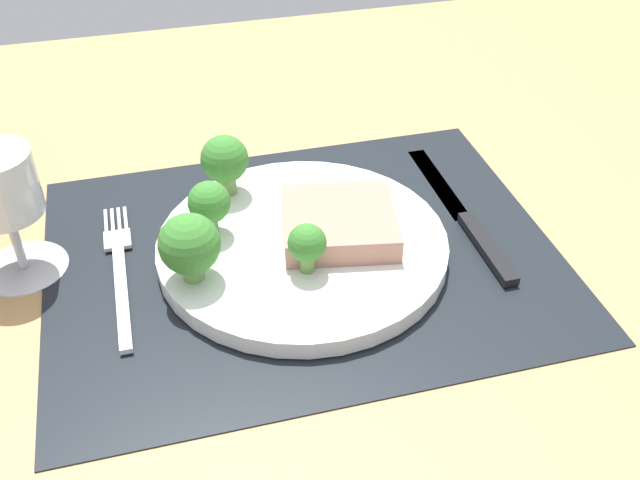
# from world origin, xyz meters

# --- Properties ---
(ground_plane) EXTENTS (1.40, 1.10, 0.03)m
(ground_plane) POSITION_xyz_m (0.00, 0.00, -0.01)
(ground_plane) COLOR tan
(placemat) EXTENTS (0.45, 0.35, 0.00)m
(placemat) POSITION_xyz_m (0.00, 0.00, 0.00)
(placemat) COLOR black
(placemat) RESTS_ON ground_plane
(plate) EXTENTS (0.26, 0.26, 0.02)m
(plate) POSITION_xyz_m (0.00, 0.00, 0.01)
(plate) COLOR white
(plate) RESTS_ON placemat
(steak) EXTENTS (0.11, 0.11, 0.02)m
(steak) POSITION_xyz_m (0.03, 0.00, 0.03)
(steak) COLOR tan
(steak) RESTS_ON plate
(broccoli_near_steak) EXTENTS (0.04, 0.04, 0.05)m
(broccoli_near_steak) POSITION_xyz_m (-0.08, 0.03, 0.05)
(broccoli_near_steak) COLOR #5B8942
(broccoli_near_steak) RESTS_ON plate
(broccoli_near_fork) EXTENTS (0.04, 0.04, 0.06)m
(broccoli_near_fork) POSITION_xyz_m (-0.05, 0.09, 0.05)
(broccoli_near_fork) COLOR #6B994C
(broccoli_near_fork) RESTS_ON plate
(broccoli_back_left) EXTENTS (0.05, 0.05, 0.06)m
(broccoli_back_left) POSITION_xyz_m (-0.10, -0.03, 0.05)
(broccoli_back_left) COLOR #6B994C
(broccoli_back_left) RESTS_ON plate
(broccoli_front_edge) EXTENTS (0.03, 0.03, 0.04)m
(broccoli_front_edge) POSITION_xyz_m (-0.01, -0.04, 0.05)
(broccoli_front_edge) COLOR #6B994C
(broccoli_front_edge) RESTS_ON plate
(fork) EXTENTS (0.02, 0.19, 0.01)m
(fork) POSITION_xyz_m (-0.16, 0.01, 0.01)
(fork) COLOR silver
(fork) RESTS_ON placemat
(knife) EXTENTS (0.02, 0.23, 0.01)m
(knife) POSITION_xyz_m (0.16, 0.01, 0.01)
(knife) COLOR black
(knife) RESTS_ON placemat
(wine_glass) EXTENTS (0.08, 0.08, 0.12)m
(wine_glass) POSITION_xyz_m (-0.24, 0.04, 0.08)
(wine_glass) COLOR silver
(wine_glass) RESTS_ON ground_plane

